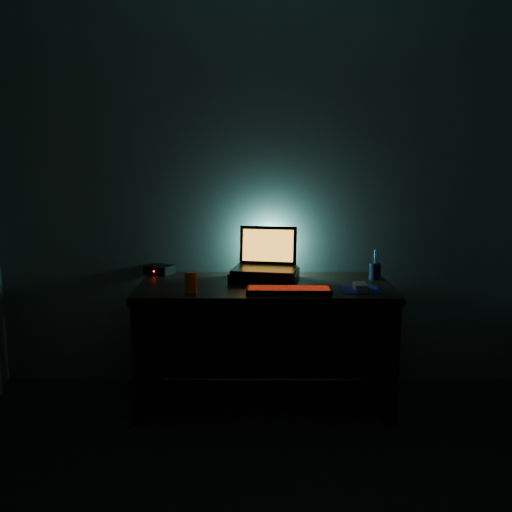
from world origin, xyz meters
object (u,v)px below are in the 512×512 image
(mouse, at_px, (360,287))
(router, at_px, (160,270))
(keyboard, at_px, (289,290))
(juice_glass, at_px, (191,282))
(pen_cup, at_px, (375,271))
(laptop, at_px, (266,260))

(mouse, bearing_deg, router, 158.86)
(keyboard, relative_size, juice_glass, 4.08)
(keyboard, relative_size, pen_cup, 4.74)
(pen_cup, xyz_separation_m, juice_glass, (-1.10, -0.35, 0.01))
(pen_cup, bearing_deg, router, 173.15)
(keyboard, height_order, mouse, mouse)
(pen_cup, relative_size, juice_glass, 0.86)
(laptop, bearing_deg, router, 177.67)
(laptop, distance_m, keyboard, 0.40)
(keyboard, xyz_separation_m, router, (-0.81, 0.52, 0.01))
(juice_glass, bearing_deg, keyboard, -0.48)
(juice_glass, bearing_deg, laptop, 40.67)
(laptop, relative_size, pen_cup, 4.17)
(pen_cup, height_order, router, pen_cup)
(keyboard, distance_m, pen_cup, 0.66)
(pen_cup, bearing_deg, juice_glass, -162.33)
(keyboard, bearing_deg, laptop, 109.71)
(laptop, relative_size, mouse, 3.69)
(laptop, height_order, mouse, laptop)
(keyboard, height_order, router, router)
(laptop, xyz_separation_m, mouse, (0.53, -0.31, -0.10))
(keyboard, bearing_deg, router, 148.77)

